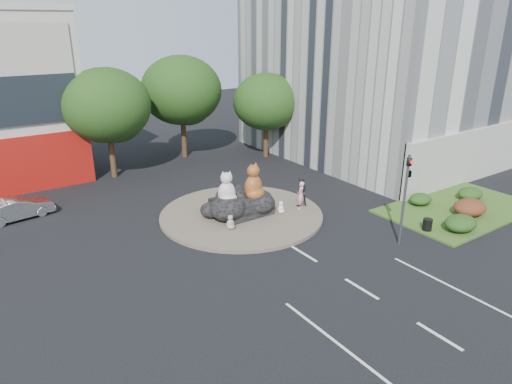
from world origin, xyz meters
TOP-DOWN VIEW (x-y plane):
  - ground at (0.00, 0.00)m, footprint 120.00×120.00m
  - roundabout_island at (0.00, 10.00)m, footprint 10.00×10.00m
  - rock_plinth at (0.00, 10.00)m, footprint 3.20×2.60m
  - grass_verge at (12.00, 3.00)m, footprint 10.00×6.00m
  - tree_left at (-3.93, 22.06)m, footprint 6.46×6.46m
  - tree_mid at (3.07, 24.06)m, footprint 6.84×6.84m
  - tree_right at (9.07, 20.06)m, footprint 5.70×5.70m
  - hedge_near_green at (9.00, 1.00)m, footprint 2.00×1.60m
  - hedge_red at (11.50, 2.00)m, footprint 2.20×1.76m
  - hedge_mid_green at (14.00, 3.50)m, footprint 1.80×1.44m
  - hedge_back_green at (10.50, 4.80)m, footprint 1.60×1.28m
  - traffic_light at (5.10, 2.00)m, footprint 0.44×1.24m
  - street_lamp at (12.82, 8.00)m, footprint 2.34×0.22m
  - cat_white at (-1.06, 9.92)m, footprint 1.54×1.46m
  - cat_tabby at (0.69, 9.69)m, footprint 1.64×1.51m
  - kitten_calico at (-1.74, 8.43)m, footprint 0.66×0.63m
  - kitten_white at (2.01, 8.64)m, footprint 0.53×0.47m
  - pedestrian_pink at (3.49, 8.54)m, footprint 0.78×0.71m
  - pedestrian_dark at (3.77, 8.90)m, footprint 1.00×0.83m
  - parked_car at (-11.41, 17.30)m, footprint 4.20×2.01m
  - litter_bin at (7.50, 2.09)m, footprint 0.70×0.70m

SIDE VIEW (x-z plane):
  - ground at x=0.00m, z-range 0.00..0.00m
  - grass_verge at x=12.00m, z-range 0.00..0.12m
  - roundabout_island at x=0.00m, z-range 0.00..0.20m
  - litter_bin at x=7.50m, z-range 0.12..0.80m
  - hedge_back_green at x=10.50m, z-range 0.12..0.84m
  - hedge_mid_green at x=14.00m, z-range 0.12..0.93m
  - hedge_near_green at x=9.00m, z-range 0.12..1.02m
  - kitten_white at x=2.01m, z-range 0.20..0.99m
  - hedge_red at x=11.50m, z-range 0.12..1.11m
  - kitten_calico at x=-1.74m, z-range 0.20..1.07m
  - rock_plinth at x=0.00m, z-range 0.20..1.10m
  - parked_car at x=-11.41m, z-range 0.00..1.33m
  - pedestrian_pink at x=3.49m, z-range 0.20..1.98m
  - pedestrian_dark at x=3.77m, z-range 0.20..2.06m
  - cat_white at x=-1.06m, z-range 1.10..3.14m
  - cat_tabby at x=0.69m, z-range 1.10..3.39m
  - traffic_light at x=5.10m, z-range 1.12..6.12m
  - street_lamp at x=12.82m, z-range 0.52..8.58m
  - tree_right at x=9.07m, z-range 0.98..8.28m
  - tree_left at x=-3.93m, z-range 1.11..9.38m
  - tree_mid at x=3.07m, z-range 1.18..9.94m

